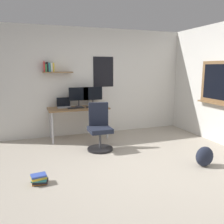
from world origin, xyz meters
name	(u,v)px	position (x,y,z in m)	size (l,w,h in m)	color
ground_plane	(131,170)	(0.00, 0.00, 0.00)	(5.20, 5.20, 0.00)	#ADA393
wall_back	(92,82)	(-0.01, 2.45, 1.30)	(5.00, 0.30, 2.60)	silver
desk	(78,111)	(-0.43, 2.07, 0.66)	(1.38, 0.61, 0.74)	olive
office_chair	(100,130)	(-0.18, 1.17, 0.41)	(0.52, 0.52, 0.95)	black
laptop	(64,105)	(-0.74, 2.21, 0.79)	(0.31, 0.21, 0.23)	#ADAFB5
monitor_primary	(79,96)	(-0.40, 2.16, 1.01)	(0.46, 0.17, 0.46)	#38383D
monitor_secondary	(93,95)	(-0.05, 2.16, 1.01)	(0.46, 0.17, 0.46)	#38383D
keyboard	(76,108)	(-0.50, 1.99, 0.75)	(0.37, 0.13, 0.02)	black
computer_mouse	(88,107)	(-0.22, 1.99, 0.76)	(0.10, 0.06, 0.03)	#262628
coffee_mug	(103,105)	(0.16, 2.04, 0.78)	(0.08, 0.08, 0.09)	silver
backpack	(205,156)	(1.25, -0.25, 0.17)	(0.32, 0.22, 0.34)	#1E2333
book_stack_on_floor	(39,179)	(-1.43, 0.03, 0.07)	(0.25, 0.20, 0.14)	orange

